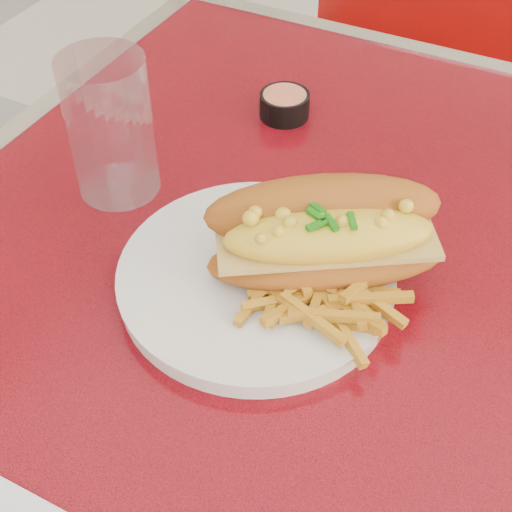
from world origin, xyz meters
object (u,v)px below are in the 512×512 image
at_px(diner_table, 473,378).
at_px(mac_hoagie, 326,234).
at_px(water_tumbler, 110,127).
at_px(sauce_cup_left, 285,104).
at_px(dinner_plate, 256,278).
at_px(fork, 323,260).

xyz_separation_m(diner_table, mac_hoagie, (-0.16, -0.08, 0.22)).
bearing_deg(water_tumbler, sauce_cup_left, 63.48).
bearing_deg(dinner_plate, diner_table, 28.16).
xyz_separation_m(mac_hoagie, water_tumbler, (-0.26, 0.03, 0.02)).
height_order(mac_hoagie, fork, mac_hoagie).
height_order(fork, water_tumbler, water_tumbler).
bearing_deg(mac_hoagie, water_tumbler, 140.92).
relative_size(dinner_plate, water_tumbler, 1.91).
relative_size(diner_table, dinner_plate, 4.10).
xyz_separation_m(fork, water_tumbler, (-0.25, 0.02, 0.06)).
bearing_deg(sauce_cup_left, dinner_plate, -70.02).
distance_m(dinner_plate, fork, 0.07).
distance_m(fork, sauce_cup_left, 0.28).
distance_m(dinner_plate, water_tumbler, 0.23).
distance_m(dinner_plate, sauce_cup_left, 0.29).
xyz_separation_m(mac_hoagie, sauce_cup_left, (-0.15, 0.24, -0.04)).
xyz_separation_m(diner_table, sauce_cup_left, (-0.32, 0.16, 0.18)).
xyz_separation_m(dinner_plate, water_tumbler, (-0.20, 0.07, 0.07)).
height_order(dinner_plate, sauce_cup_left, sauce_cup_left).
bearing_deg(diner_table, sauce_cup_left, 153.43).
relative_size(dinner_plate, fork, 2.40).
bearing_deg(diner_table, water_tumbler, -173.23).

